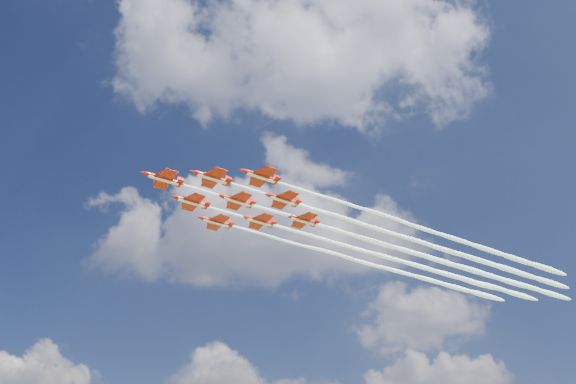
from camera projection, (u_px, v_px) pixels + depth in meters
The scene contains 9 objects.
jet_lead at pixel (339, 231), 166.67m from camera, with size 94.74×70.99×2.85m.
jet_row2_port at pixel (381, 230), 166.19m from camera, with size 94.74×70.99×2.85m.
jet_row2_starb at pixel (354, 248), 176.13m from camera, with size 94.74×70.99×2.85m.
jet_row3_port at pixel (424, 229), 165.71m from camera, with size 94.74×70.99×2.85m.
jet_row3_centre at pixel (394, 247), 175.65m from camera, with size 94.74×70.99×2.85m.
jet_row3_starb at pixel (367, 263), 185.59m from camera, with size 94.74×70.99×2.85m.
jet_row4_port at pixel (434, 246), 175.16m from camera, with size 94.74×70.99×2.85m.
jet_row4_starb at pixel (405, 262), 185.10m from camera, with size 94.74×70.99×2.85m.
jet_tail at pixel (443, 262), 184.62m from camera, with size 94.74×70.99×2.85m.
Camera 1 is at (28.42, -121.96, 8.30)m, focal length 35.00 mm.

